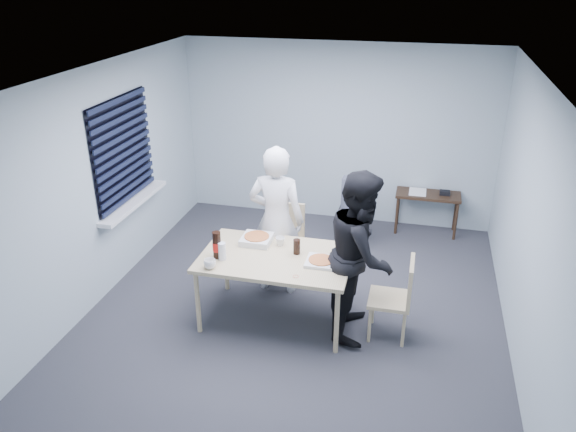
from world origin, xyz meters
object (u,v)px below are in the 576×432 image
(dining_table, at_px, (276,261))
(side_table, at_px, (428,199))
(chair_right, at_px, (399,294))
(stool, at_px, (353,217))
(mug_b, at_px, (280,241))
(chair_far, at_px, (286,234))
(person_black, at_px, (361,254))
(person_white, at_px, (276,221))
(backpack, at_px, (354,195))
(mug_a, at_px, (210,264))
(soda_bottle, at_px, (217,245))

(dining_table, relative_size, side_table, 1.76)
(chair_right, distance_m, stool, 2.08)
(stool, bearing_deg, mug_b, -109.16)
(chair_far, bearing_deg, person_black, -44.22)
(person_black, bearing_deg, chair_far, 45.78)
(chair_far, xyz_separation_m, chair_right, (1.43, -1.05, 0.00))
(person_white, bearing_deg, side_table, -130.45)
(person_white, height_order, backpack, person_white)
(dining_table, relative_size, chair_right, 1.77)
(mug_a, bearing_deg, chair_right, 11.46)
(chair_far, distance_m, person_white, 0.56)
(chair_right, distance_m, side_table, 2.62)
(side_table, bearing_deg, mug_b, -123.63)
(chair_right, distance_m, person_black, 0.55)
(mug_a, relative_size, mug_b, 1.23)
(person_black, bearing_deg, backpack, 9.60)
(dining_table, bearing_deg, soda_bottle, -163.85)
(side_table, relative_size, backpack, 1.99)
(mug_a, bearing_deg, stool, 63.84)
(person_white, height_order, stool, person_white)
(chair_right, relative_size, soda_bottle, 3.04)
(person_black, relative_size, soda_bottle, 6.05)
(chair_far, relative_size, mug_a, 7.24)
(chair_far, height_order, soda_bottle, soda_bottle)
(mug_a, bearing_deg, backpack, 63.70)
(mug_b, bearing_deg, side_table, 56.37)
(dining_table, height_order, chair_far, chair_far)
(person_white, xyz_separation_m, soda_bottle, (-0.43, -0.78, 0.02))
(stool, relative_size, backpack, 1.19)
(dining_table, height_order, soda_bottle, soda_bottle)
(stool, xyz_separation_m, mug_a, (-1.14, -2.32, 0.39))
(dining_table, relative_size, person_white, 0.89)
(backpack, relative_size, mug_a, 3.65)
(person_black, distance_m, backpack, 1.91)
(mug_b, bearing_deg, mug_a, -130.74)
(person_black, height_order, mug_b, person_black)
(chair_far, xyz_separation_m, side_table, (1.68, 1.56, 0.00))
(person_white, xyz_separation_m, backpack, (0.72, 1.30, -0.13))
(stool, relative_size, soda_bottle, 1.82)
(person_black, bearing_deg, stool, 9.53)
(chair_far, relative_size, person_white, 0.50)
(person_white, distance_m, stool, 1.57)
(person_white, relative_size, person_black, 1.00)
(chair_far, height_order, person_black, person_black)
(person_black, bearing_deg, dining_table, 91.90)
(person_black, xyz_separation_m, mug_b, (-0.90, 0.22, -0.07))
(dining_table, height_order, mug_a, mug_a)
(chair_right, distance_m, backpack, 2.08)
(side_table, bearing_deg, chair_far, -137.13)
(person_black, height_order, side_table, person_black)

